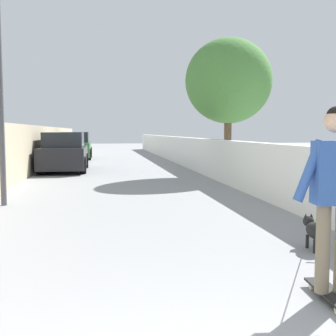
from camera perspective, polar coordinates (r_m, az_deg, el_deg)
The scene contains 9 objects.
ground_plane at distance 15.54m, azimuth -6.82°, elevation -0.88°, with size 80.00×80.00×0.00m, color gray.
wall_left at distance 13.72m, azimuth -20.03°, elevation 1.87°, with size 48.00×0.30×1.81m, color tan.
fence_right at distance 14.00m, azimuth 6.69°, elevation 1.17°, with size 48.00×0.30×1.31m, color white.
tree_right_near at distance 15.22m, azimuth 8.19°, elevation 11.54°, with size 3.03×3.03×4.82m.
skateboard at distance 4.36m, azimuth 21.17°, elevation -15.59°, with size 0.82×0.28×0.08m.
person_skateboarder at distance 4.12m, azimuth 21.61°, elevation -2.11°, with size 0.26×0.72×1.72m.
dog at distance 5.97m, azimuth 19.24°, elevation -7.89°, with size 1.91×0.83×1.06m.
car_near at distance 17.32m, azimuth -13.89°, elevation 1.98°, with size 4.11×1.80×1.54m.
car_far at distance 24.76m, azimuth -12.43°, elevation 2.87°, with size 3.92×1.80×1.54m.
Camera 1 is at (-1.45, 0.58, 1.57)m, focal length 45.01 mm.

